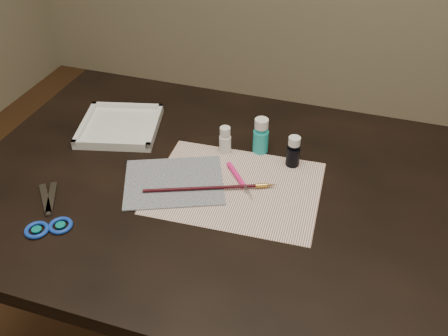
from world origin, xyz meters
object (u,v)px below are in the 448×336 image
(paint_bottle_cyan, at_px, (261,136))
(scissors, at_px, (45,209))
(paper, at_px, (236,187))
(canvas, at_px, (174,182))
(palette_tray, at_px, (120,126))
(paint_bottle_navy, at_px, (293,151))
(paint_bottle_white, at_px, (225,140))

(paint_bottle_cyan, xyz_separation_m, scissors, (-0.41, -0.39, -0.04))
(paper, relative_size, canvas, 1.68)
(canvas, height_order, paint_bottle_cyan, paint_bottle_cyan)
(scissors, bearing_deg, palette_tray, -41.93)
(palette_tray, bearing_deg, paint_bottle_cyan, 2.90)
(paint_bottle_navy, relative_size, palette_tray, 0.40)
(canvas, relative_size, paint_bottle_white, 3.13)
(paint_bottle_navy, bearing_deg, paint_bottle_cyan, 160.28)
(palette_tray, bearing_deg, paint_bottle_white, -2.20)
(paint_bottle_white, xyz_separation_m, scissors, (-0.32, -0.35, -0.03))
(canvas, bearing_deg, paper, 10.99)
(paper, distance_m, canvas, 0.15)
(paper, height_order, paint_bottle_cyan, paint_bottle_cyan)
(canvas, xyz_separation_m, paint_bottle_navy, (0.26, 0.16, 0.04))
(canvas, distance_m, paint_bottle_cyan, 0.26)
(paint_bottle_cyan, height_order, palette_tray, paint_bottle_cyan)
(paint_bottle_navy, bearing_deg, scissors, -145.35)
(paint_bottle_white, bearing_deg, paper, -61.94)
(scissors, bearing_deg, paper, -102.33)
(palette_tray, bearing_deg, paper, -20.65)
(paint_bottle_navy, bearing_deg, palette_tray, 178.48)
(paint_bottle_navy, xyz_separation_m, palette_tray, (-0.50, 0.01, -0.03))
(paint_bottle_cyan, bearing_deg, paper, -95.65)
(canvas, height_order, paint_bottle_white, paint_bottle_white)
(paper, xyz_separation_m, scissors, (-0.40, -0.22, 0.00))
(scissors, distance_m, palette_tray, 0.36)
(paint_bottle_white, bearing_deg, palette_tray, 177.80)
(scissors, bearing_deg, paint_bottle_cyan, -88.05)
(paint_bottle_cyan, bearing_deg, paint_bottle_navy, -19.72)
(scissors, xyz_separation_m, palette_tray, (0.01, 0.36, 0.01))
(palette_tray, bearing_deg, scissors, -90.91)
(paint_bottle_white, bearing_deg, paint_bottle_navy, -0.34)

